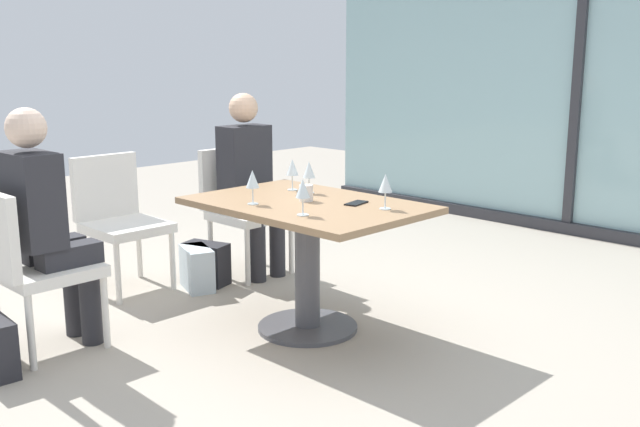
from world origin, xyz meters
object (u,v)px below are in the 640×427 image
wine_glass_2 (252,180)px  person_front_left (45,218)px  chair_side_end (118,214)px  wine_glass_3 (292,168)px  wine_glass_1 (385,184)px  handbag_0 (197,268)px  person_far_left (251,176)px  handbag_2 (206,264)px  wine_glass_0 (303,189)px  wine_glass_4 (309,170)px  dining_table_main (307,236)px  chair_front_left (28,260)px  coffee_cup (306,193)px  chair_far_left (241,202)px  cell_phone_on_table (356,203)px

wine_glass_2 → person_front_left: bearing=-125.2°
chair_side_end → wine_glass_3: bearing=24.5°
wine_glass_1 → handbag_0: wine_glass_1 is taller
person_far_left → wine_glass_1: bearing=-12.9°
person_far_left → handbag_2: size_ratio=4.20×
wine_glass_0 → wine_glass_4: (-0.40, 0.44, 0.00)m
dining_table_main → chair_front_left: chair_front_left is taller
chair_side_end → coffee_cup: size_ratio=9.67×
chair_far_left → wine_glass_0: 1.60m
chair_front_left → wine_glass_1: 1.85m
chair_front_left → coffee_cup: (0.75, 1.23, 0.28)m
dining_table_main → chair_far_left: (-1.15, 0.48, -0.04)m
wine_glass_2 → wine_glass_3: 0.46m
wine_glass_2 → chair_side_end: bearing=-176.7°
person_far_left → coffee_cup: (1.02, -0.47, 0.08)m
chair_side_end → wine_glass_0: 1.70m
chair_far_left → chair_side_end: size_ratio=1.00×
handbag_0 → wine_glass_2: bearing=4.6°
dining_table_main → handbag_2: 1.16m
person_front_left → wine_glass_4: 1.44m
chair_front_left → wine_glass_2: 1.21m
wine_glass_0 → coffee_cup: 0.37m
wine_glass_3 → coffee_cup: bearing=-30.9°
chair_side_end → handbag_0: (0.40, 0.32, -0.36)m
chair_far_left → handbag_0: 0.61m
person_front_left → wine_glass_4: bearing=65.5°
person_front_left → coffee_cup: person_front_left is taller
chair_front_left → person_front_left: size_ratio=0.69×
wine_glass_4 → coffee_cup: (0.16, -0.18, -0.09)m
person_far_left → chair_side_end: bearing=-115.9°
dining_table_main → handbag_0: dining_table_main is taller
wine_glass_4 → handbag_2: wine_glass_4 is taller
person_far_left → wine_glass_4: 0.93m
chair_far_left → person_far_left: bearing=-0.0°
wine_glass_2 → handbag_0: 1.16m
cell_phone_on_table → wine_glass_1: bearing=-11.1°
chair_front_left → wine_glass_0: bearing=44.1°
person_far_left → wine_glass_2: person_far_left is taller
dining_table_main → wine_glass_0: (0.23, -0.25, 0.32)m
person_far_left → handbag_2: person_far_left is taller
coffee_cup → chair_front_left: bearing=-121.3°
chair_far_left → wine_glass_1: (1.57, -0.34, 0.37)m
wine_glass_4 → wine_glass_0: bearing=-47.8°
person_front_left → handbag_2: 1.38m
wine_glass_2 → handbag_0: bearing=164.2°
wine_glass_4 → dining_table_main: bearing=-47.1°
dining_table_main → wine_glass_0: bearing=-48.3°
chair_front_left → chair_side_end: bearing=126.2°
person_far_left → wine_glass_0: bearing=-30.1°
dining_table_main → handbag_0: (-1.03, -0.00, -0.40)m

